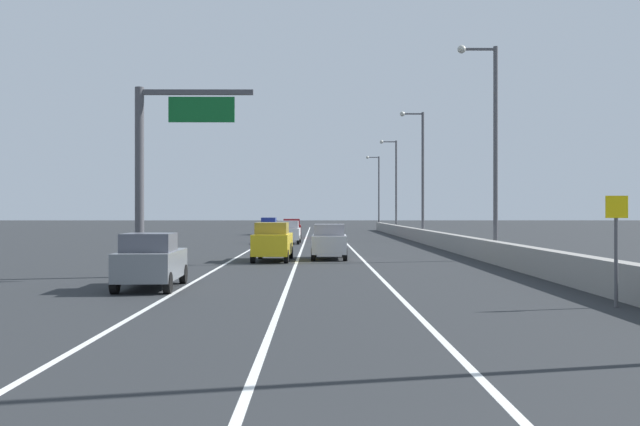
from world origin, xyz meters
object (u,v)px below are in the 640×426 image
(lamp_post_right_second, at_px, (491,138))
(car_white_5, at_px, (288,232))
(lamp_post_right_third, at_px, (420,168))
(car_silver_3, at_px, (329,242))
(car_gray_1, at_px, (151,261))
(overhead_sign_gantry, at_px, (158,157))
(car_blue_0, at_px, (269,226))
(car_red_2, at_px, (292,228))
(lamp_post_right_fourth, at_px, (394,180))
(car_yellow_4, at_px, (273,242))
(speed_advisory_sign, at_px, (616,242))
(lamp_post_right_fifth, at_px, (377,187))

(lamp_post_right_second, bearing_deg, car_white_5, 118.94)
(lamp_post_right_third, relative_size, car_silver_3, 2.70)
(car_white_5, bearing_deg, car_gray_1, -95.32)
(overhead_sign_gantry, xyz_separation_m, car_gray_1, (0.72, -4.48, -3.80))
(lamp_post_right_third, bearing_deg, car_blue_0, 127.42)
(overhead_sign_gantry, height_order, car_red_2, overhead_sign_gantry)
(lamp_post_right_fourth, distance_m, car_blue_0, 17.21)
(lamp_post_right_second, bearing_deg, car_yellow_4, -178.79)
(speed_advisory_sign, bearing_deg, car_yellow_4, 118.77)
(speed_advisory_sign, xyz_separation_m, lamp_post_right_second, (1.21, 19.07, 4.70))
(lamp_post_right_fifth, height_order, car_silver_3, lamp_post_right_fifth)
(lamp_post_right_fifth, bearing_deg, speed_advisory_sign, -90.98)
(speed_advisory_sign, xyz_separation_m, lamp_post_right_third, (1.09, 44.55, 4.70))
(lamp_post_right_fifth, height_order, car_yellow_4, lamp_post_right_fifth)
(lamp_post_right_third, xyz_separation_m, car_blue_0, (-14.46, 18.90, -5.50))
(car_red_2, bearing_deg, car_yellow_4, -89.80)
(lamp_post_right_fourth, bearing_deg, lamp_post_right_third, -91.04)
(overhead_sign_gantry, xyz_separation_m, car_red_2, (3.85, 43.01, -3.78))
(car_white_5, bearing_deg, overhead_sign_gantry, -97.42)
(car_blue_0, xyz_separation_m, car_silver_3, (6.03, -43.22, -0.02))
(car_silver_3, bearing_deg, car_yellow_4, -154.96)
(lamp_post_right_fourth, height_order, car_gray_1, lamp_post_right_fourth)
(lamp_post_right_third, height_order, car_gray_1, lamp_post_right_third)
(car_red_2, bearing_deg, overhead_sign_gantry, -95.12)
(lamp_post_right_second, distance_m, car_silver_3, 10.24)
(car_blue_0, distance_m, car_yellow_4, 44.73)
(overhead_sign_gantry, xyz_separation_m, car_white_5, (3.98, 30.58, -3.80))
(lamp_post_right_third, distance_m, car_yellow_4, 28.68)
(car_gray_1, relative_size, car_silver_3, 1.01)
(car_white_5, bearing_deg, car_yellow_4, -90.05)
(car_gray_1, relative_size, car_white_5, 1.01)
(speed_advisory_sign, relative_size, lamp_post_right_fifth, 0.26)
(lamp_post_right_second, distance_m, car_gray_1, 21.24)
(speed_advisory_sign, bearing_deg, lamp_post_right_fifth, 89.02)
(lamp_post_right_third, xyz_separation_m, lamp_post_right_fifth, (0.54, 50.97, 0.00))
(lamp_post_right_fifth, distance_m, car_yellow_4, 77.82)
(car_blue_0, xyz_separation_m, car_gray_1, (-0.22, -58.58, -0.04))
(lamp_post_right_second, bearing_deg, overhead_sign_gantry, -147.95)
(speed_advisory_sign, height_order, lamp_post_right_second, lamp_post_right_second)
(lamp_post_right_third, height_order, car_blue_0, lamp_post_right_third)
(lamp_post_right_second, relative_size, car_yellow_4, 2.45)
(car_red_2, xyz_separation_m, car_yellow_4, (0.11, -33.54, 0.06))
(lamp_post_right_second, bearing_deg, car_blue_0, 108.18)
(car_blue_0, bearing_deg, car_silver_3, -82.06)
(car_red_2, relative_size, car_silver_3, 1.05)
(lamp_post_right_fourth, distance_m, car_white_5, 32.84)
(lamp_post_right_fourth, bearing_deg, car_gray_1, -103.08)
(overhead_sign_gantry, bearing_deg, car_red_2, 84.88)
(lamp_post_right_third, bearing_deg, car_yellow_4, -113.96)
(car_yellow_4, bearing_deg, lamp_post_right_third, 66.04)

